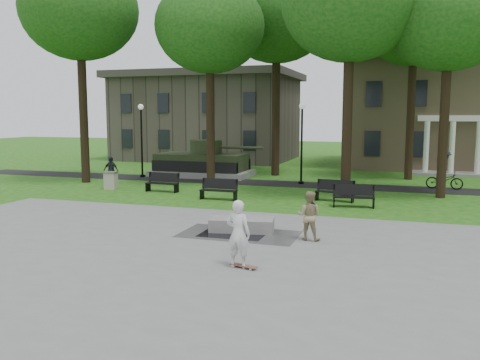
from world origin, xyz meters
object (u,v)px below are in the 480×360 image
at_px(skateboarder, 238,234).
at_px(trash_bin, 111,180).
at_px(concrete_block, 242,225).
at_px(cyclist, 445,173).
at_px(friend_watching, 309,216).
at_px(park_bench_0, 163,182).

relative_size(skateboarder, trash_bin, 1.90).
xyz_separation_m(concrete_block, cyclist, (7.42, 13.15, 0.62)).
height_order(friend_watching, trash_bin, friend_watching).
bearing_deg(cyclist, friend_watching, 166.21).
relative_size(skateboarder, friend_watching, 1.14).
xyz_separation_m(skateboarder, cyclist, (6.22, 17.19, -0.06)).
height_order(cyclist, park_bench_0, cyclist).
xyz_separation_m(skateboarder, park_bench_0, (-8.03, 11.56, -0.41)).
bearing_deg(trash_bin, skateboarder, -45.87).
relative_size(concrete_block, skateboarder, 1.21).
height_order(concrete_block, cyclist, cyclist).
distance_m(skateboarder, park_bench_0, 14.08).
bearing_deg(park_bench_0, trash_bin, -176.39).
bearing_deg(concrete_block, park_bench_0, 132.29).
height_order(skateboarder, friend_watching, skateboarder).
xyz_separation_m(concrete_block, park_bench_0, (-6.83, 7.51, 0.28)).
bearing_deg(park_bench_0, skateboarder, -52.70).
relative_size(friend_watching, trash_bin, 1.67).
bearing_deg(friend_watching, park_bench_0, -37.97).
bearing_deg(friend_watching, skateboarder, 73.51).
relative_size(skateboarder, park_bench_0, 1.00).
height_order(friend_watching, park_bench_0, friend_watching).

